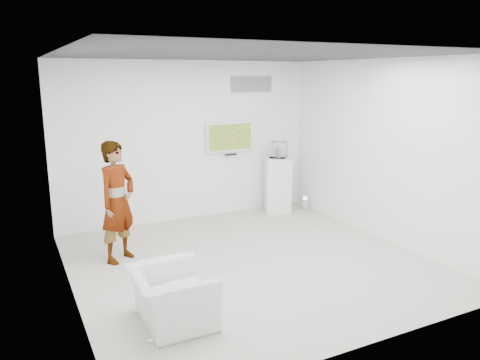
{
  "coord_description": "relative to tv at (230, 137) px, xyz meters",
  "views": [
    {
      "loc": [
        -3.08,
        -5.79,
        2.74
      ],
      "look_at": [
        0.14,
        0.6,
        1.12
      ],
      "focal_mm": 35.0,
      "sensor_mm": 36.0,
      "label": 1
    }
  ],
  "objects": [
    {
      "name": "floor_uplight",
      "position": [
        1.42,
        -0.59,
        -1.41
      ],
      "size": [
        0.21,
        0.21,
        0.29
      ],
      "primitive_type": "cylinder",
      "rotation": [
        0.0,
        0.0,
        -0.16
      ],
      "color": "white",
      "rests_on": "room"
    },
    {
      "name": "armchair",
      "position": [
        -2.44,
        -3.6,
        -1.24
      ],
      "size": [
        0.85,
        0.97,
        0.62
      ],
      "primitive_type": "imported",
      "rotation": [
        0.0,
        0.0,
        1.56
      ],
      "color": "white",
      "rests_on": "room"
    },
    {
      "name": "person",
      "position": [
        -2.55,
        -1.49,
        -0.64
      ],
      "size": [
        0.79,
        0.74,
        1.81
      ],
      "primitive_type": "imported",
      "rotation": [
        0.0,
        0.0,
        0.63
      ],
      "color": "white",
      "rests_on": "room"
    },
    {
      "name": "room",
      "position": [
        -0.85,
        -2.45,
        -0.05
      ],
      "size": [
        5.01,
        5.01,
        3.0
      ],
      "color": "#B8B4A8",
      "rests_on": "ground"
    },
    {
      "name": "logo_decal",
      "position": [
        0.5,
        0.04,
        1.0
      ],
      "size": [
        0.9,
        0.02,
        0.3
      ],
      "primitive_type": "cube",
      "color": "gray",
      "rests_on": "room"
    },
    {
      "name": "tv",
      "position": [
        0.0,
        0.0,
        0.0
      ],
      "size": [
        1.0,
        0.08,
        0.6
      ],
      "primitive_type": "cube",
      "color": "silver",
      "rests_on": "room"
    },
    {
      "name": "console",
      "position": [
        0.91,
        -0.36,
        -0.32
      ],
      "size": [
        0.08,
        0.16,
        0.21
      ],
      "primitive_type": "cube",
      "rotation": [
        0.0,
        0.0,
        -0.21
      ],
      "color": "white",
      "rests_on": "pedestal"
    },
    {
      "name": "pedestal",
      "position": [
        0.91,
        -0.36,
        -0.99
      ],
      "size": [
        0.71,
        0.71,
        1.12
      ],
      "primitive_type": "cube",
      "rotation": [
        0.0,
        0.0,
        -0.4
      ],
      "color": "white",
      "rests_on": "room"
    },
    {
      "name": "vitrine",
      "position": [
        0.91,
        -0.36,
        -0.27
      ],
      "size": [
        0.44,
        0.44,
        0.31
      ],
      "primitive_type": "cube",
      "rotation": [
        0.0,
        0.0,
        -0.74
      ],
      "color": "white",
      "rests_on": "pedestal"
    },
    {
      "name": "wii_remote",
      "position": [
        -2.43,
        -1.22,
        0.08
      ],
      "size": [
        0.09,
        0.14,
        0.03
      ],
      "primitive_type": "cube",
      "rotation": [
        0.0,
        0.0,
        0.45
      ],
      "color": "white",
      "rests_on": "person"
    }
  ]
}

